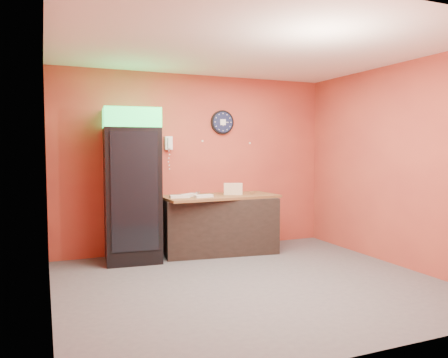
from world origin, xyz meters
TOP-DOWN VIEW (x-y plane):
  - floor at (0.00, 0.00)m, footprint 4.50×4.50m
  - back_wall at (0.00, 2.00)m, footprint 4.50×0.02m
  - left_wall at (-2.25, 0.00)m, footprint 0.02×4.00m
  - right_wall at (2.25, 0.00)m, footprint 0.02×4.00m
  - ceiling at (0.00, 0.00)m, footprint 4.50×4.00m
  - beverage_cooler at (-1.11, 1.60)m, footprint 0.83×0.84m
  - prep_counter at (0.24, 1.62)m, footprint 1.81×0.98m
  - wall_clock at (0.44, 1.97)m, footprint 0.39×0.06m
  - wall_phone at (-0.48, 1.95)m, footprint 0.11×0.10m
  - butcher_paper at (0.24, 1.62)m, footprint 1.82×0.94m
  - sub_roll_stack at (0.45, 1.57)m, footprint 0.31×0.21m
  - wrapped_sandwich_left at (-0.45, 1.47)m, footprint 0.30×0.14m
  - wrapped_sandwich_mid at (-0.10, 1.40)m, footprint 0.29×0.15m
  - wrapped_sandwich_right at (-0.25, 1.62)m, footprint 0.29×0.26m
  - kitchen_tool at (-0.10, 1.65)m, footprint 0.07×0.07m

SIDE VIEW (x-z plane):
  - floor at x=0.00m, z-range 0.00..0.00m
  - prep_counter at x=0.24m, z-range 0.00..0.86m
  - butcher_paper at x=0.24m, z-range 0.86..0.90m
  - wrapped_sandwich_mid at x=-0.10m, z-range 0.90..0.94m
  - wrapped_sandwich_right at x=-0.25m, z-range 0.90..0.94m
  - wrapped_sandwich_left at x=-0.45m, z-range 0.90..0.95m
  - kitchen_tool at x=-0.10m, z-range 0.90..0.97m
  - sub_roll_stack at x=0.45m, z-range 0.90..1.09m
  - beverage_cooler at x=-1.11m, z-range -0.03..2.17m
  - back_wall at x=0.00m, z-range 0.00..2.80m
  - left_wall at x=-2.25m, z-range 0.00..2.80m
  - right_wall at x=2.25m, z-range 0.00..2.80m
  - wall_phone at x=-0.48m, z-range 1.61..1.82m
  - wall_clock at x=0.44m, z-range 1.86..2.25m
  - ceiling at x=0.00m, z-range 2.79..2.81m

